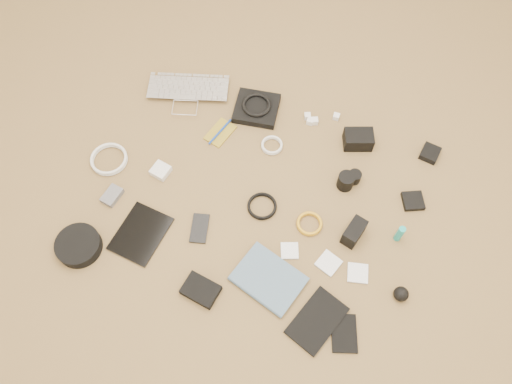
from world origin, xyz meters
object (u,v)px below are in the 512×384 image
(dslr_camera, at_px, (358,139))
(paperback, at_px, (254,298))
(laptop, at_px, (187,97))
(tablet, at_px, (141,234))
(phone, at_px, (200,228))
(headphone_case, at_px, (79,246))

(dslr_camera, xyz_separation_m, paperback, (-0.19, -0.82, -0.02))
(laptop, height_order, tablet, laptop)
(phone, xyz_separation_m, paperback, (0.31, -0.20, 0.01))
(tablet, relative_size, headphone_case, 1.31)
(laptop, relative_size, phone, 2.94)
(headphone_case, bearing_deg, paperback, 3.49)
(tablet, height_order, headphone_case, headphone_case)
(dslr_camera, relative_size, tablet, 0.54)
(laptop, height_order, phone, laptop)
(phone, height_order, headphone_case, headphone_case)
(dslr_camera, bearing_deg, laptop, 161.95)
(tablet, distance_m, phone, 0.24)
(headphone_case, bearing_deg, phone, 30.19)
(phone, bearing_deg, laptop, 103.39)
(laptop, distance_m, tablet, 0.70)
(phone, height_order, paperback, paperback)
(dslr_camera, bearing_deg, tablet, -154.77)
(laptop, height_order, paperback, laptop)
(laptop, bearing_deg, headphone_case, -113.94)
(dslr_camera, bearing_deg, paperback, -123.28)
(laptop, bearing_deg, paperback, -68.65)
(dslr_camera, height_order, phone, dslr_camera)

